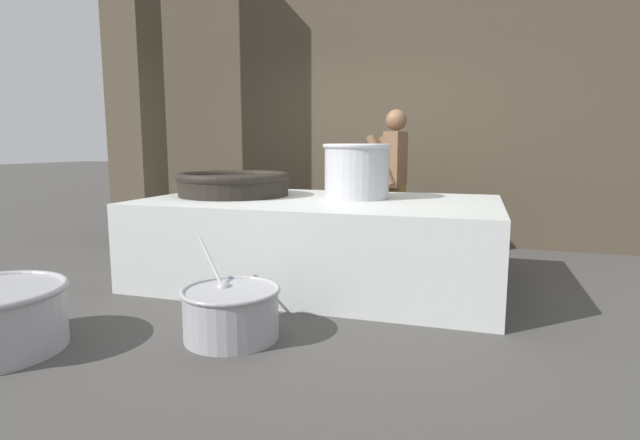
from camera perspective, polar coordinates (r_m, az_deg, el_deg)
The scene contains 8 objects.
ground_plane at distance 4.72m, azimuth 0.00°, elevation -7.00°, with size 60.00×60.00×0.00m, color #474442.
back_wall at distance 6.83m, azimuth 5.98°, elevation 16.72°, with size 6.48×0.24×4.49m, color #4C4233.
support_pillar at distance 6.70m, azimuth -20.54°, elevation 16.39°, with size 0.50×0.50×4.49m, color #4C4233.
hearth_platform at distance 4.64m, azimuth 0.00°, elevation -2.37°, with size 3.18×1.83×0.78m.
giant_wok_near at distance 4.97m, azimuth -9.82°, elevation 4.18°, with size 1.11×1.11×0.23m.
stock_pot at distance 4.64m, azimuth 4.22°, elevation 5.72°, with size 0.64×0.64×0.50m.
cook at distance 5.63m, azimuth 8.48°, elevation 4.66°, with size 0.41×0.62×1.66m.
prep_bowl_vegetables at distance 3.38m, azimuth -10.14°, elevation -10.15°, with size 0.75×0.66×0.60m.
Camera 1 is at (1.37, -4.34, 1.26)m, focal length 28.00 mm.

